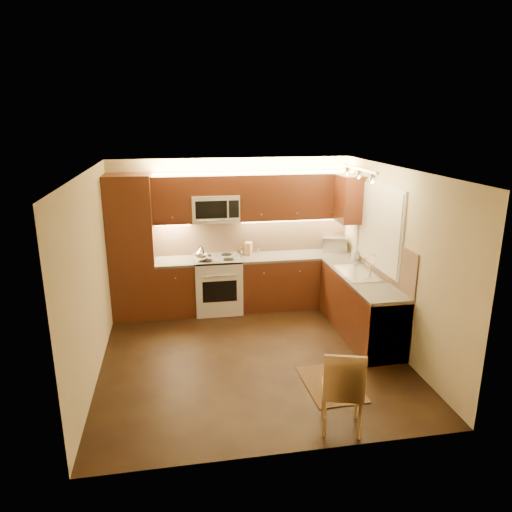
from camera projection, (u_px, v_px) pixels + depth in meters
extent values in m
cube|color=black|center=(252.00, 355.00, 6.47)|extent=(4.00, 4.00, 0.01)
cube|color=beige|center=(252.00, 171.00, 5.76)|extent=(4.00, 4.00, 0.01)
cube|color=#C3B58E|center=(233.00, 233.00, 8.01)|extent=(4.00, 0.01, 2.50)
cube|color=#C3B58E|center=(289.00, 336.00, 4.23)|extent=(4.00, 0.01, 2.50)
cube|color=#C3B58E|center=(91.00, 277.00, 5.78)|extent=(0.01, 4.00, 2.50)
cube|color=#C3B58E|center=(396.00, 261.00, 6.45)|extent=(0.01, 4.00, 2.50)
cube|color=#491D0F|center=(132.00, 247.00, 7.48)|extent=(0.70, 0.60, 2.30)
cube|color=#491D0F|center=(176.00, 288.00, 7.79)|extent=(0.62, 0.60, 0.86)
cube|color=#3C3937|center=(175.00, 262.00, 7.66)|extent=(0.62, 0.60, 0.04)
cube|color=#491D0F|center=(295.00, 281.00, 8.13)|extent=(1.92, 0.60, 0.86)
cube|color=#3C3937|center=(296.00, 256.00, 8.00)|extent=(1.92, 0.60, 0.04)
cube|color=#491D0F|center=(361.00, 307.00, 7.01)|extent=(0.60, 2.00, 0.86)
cube|color=#3C3937|center=(362.00, 278.00, 6.88)|extent=(0.60, 2.00, 0.04)
cube|color=silver|center=(380.00, 326.00, 6.34)|extent=(0.58, 0.60, 0.84)
cube|color=tan|center=(253.00, 235.00, 8.07)|extent=(3.30, 0.02, 0.60)
cube|color=tan|center=(383.00, 256.00, 6.84)|extent=(0.02, 2.00, 0.60)
cube|color=#491D0F|center=(172.00, 200.00, 7.50)|extent=(0.62, 0.35, 0.75)
cube|color=#491D0F|center=(295.00, 196.00, 7.84)|extent=(1.92, 0.35, 0.75)
cube|color=#491D0F|center=(215.00, 185.00, 7.55)|extent=(0.76, 0.35, 0.31)
cube|color=#491D0F|center=(350.00, 199.00, 7.57)|extent=(0.35, 0.50, 0.75)
cube|color=silver|center=(380.00, 227.00, 6.87)|extent=(0.03, 1.44, 1.24)
cube|color=silver|center=(379.00, 227.00, 6.86)|extent=(0.02, 1.36, 1.16)
cube|color=silver|center=(359.00, 169.00, 6.41)|extent=(0.04, 1.20, 0.03)
cube|color=silver|center=(334.00, 244.00, 8.20)|extent=(0.49, 0.42, 0.25)
cube|color=#A07948|center=(249.00, 248.00, 7.97)|extent=(0.15, 0.18, 0.21)
cylinder|color=silver|center=(242.00, 252.00, 7.98)|extent=(0.05, 0.05, 0.09)
cylinder|color=olive|center=(241.00, 250.00, 8.06)|extent=(0.05, 0.05, 0.10)
cylinder|color=silver|center=(258.00, 251.00, 8.05)|extent=(0.05, 0.05, 0.09)
cylinder|color=#A17330|center=(248.00, 251.00, 8.02)|extent=(0.06, 0.06, 0.08)
imported|color=silver|center=(355.00, 253.00, 7.68)|extent=(0.11, 0.11, 0.22)
cube|color=black|center=(331.00, 384.00, 5.75)|extent=(0.65, 0.96, 0.01)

